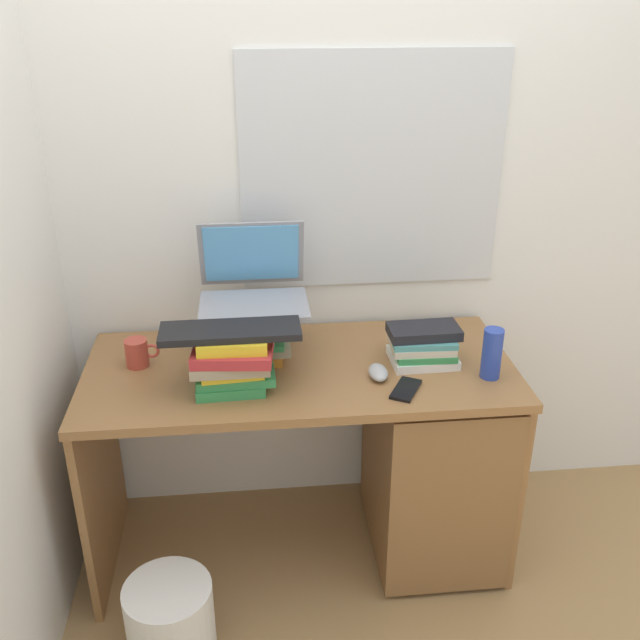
{
  "coord_description": "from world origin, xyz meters",
  "views": [
    {
      "loc": [
        -0.15,
        -2.05,
        1.88
      ],
      "look_at": [
        0.06,
        -0.04,
        0.94
      ],
      "focal_mm": 40.14,
      "sensor_mm": 36.0,
      "label": 1
    }
  ],
  "objects_px": {
    "book_stack_side": "(423,345)",
    "wastebasket": "(171,624)",
    "book_stack_tall": "(255,333)",
    "mug": "(137,353)",
    "desk": "(403,451)",
    "laptop": "(253,283)",
    "book_stack_keyboard_riser": "(232,361)",
    "keyboard": "(230,331)",
    "computer_mouse": "(378,372)",
    "cell_phone": "(406,389)",
    "water_bottle": "(492,354)"
  },
  "relations": [
    {
      "from": "keyboard",
      "to": "mug",
      "type": "xyz_separation_m",
      "value": [
        -0.31,
        0.18,
        -0.15
      ]
    },
    {
      "from": "desk",
      "to": "keyboard",
      "type": "bearing_deg",
      "value": -170.79
    },
    {
      "from": "book_stack_side",
      "to": "mug",
      "type": "bearing_deg",
      "value": 175.85
    },
    {
      "from": "book_stack_tall",
      "to": "desk",
      "type": "bearing_deg",
      "value": -10.69
    },
    {
      "from": "mug",
      "to": "keyboard",
      "type": "bearing_deg",
      "value": -29.64
    },
    {
      "from": "book_stack_tall",
      "to": "mug",
      "type": "height_order",
      "value": "book_stack_tall"
    },
    {
      "from": "book_stack_keyboard_riser",
      "to": "water_bottle",
      "type": "height_order",
      "value": "book_stack_keyboard_riser"
    },
    {
      "from": "desk",
      "to": "wastebasket",
      "type": "distance_m",
      "value": 0.94
    },
    {
      "from": "book_stack_tall",
      "to": "mug",
      "type": "xyz_separation_m",
      "value": [
        -0.38,
        -0.01,
        -0.05
      ]
    },
    {
      "from": "laptop",
      "to": "computer_mouse",
      "type": "height_order",
      "value": "laptop"
    },
    {
      "from": "water_bottle",
      "to": "cell_phone",
      "type": "height_order",
      "value": "water_bottle"
    },
    {
      "from": "book_stack_keyboard_riser",
      "to": "wastebasket",
      "type": "relative_size",
      "value": 0.9
    },
    {
      "from": "desk",
      "to": "mug",
      "type": "xyz_separation_m",
      "value": [
        -0.88,
        0.08,
        0.39
      ]
    },
    {
      "from": "book_stack_keyboard_riser",
      "to": "water_bottle",
      "type": "relative_size",
      "value": 1.56
    },
    {
      "from": "book_stack_tall",
      "to": "cell_phone",
      "type": "height_order",
      "value": "book_stack_tall"
    },
    {
      "from": "book_stack_keyboard_riser",
      "to": "computer_mouse",
      "type": "xyz_separation_m",
      "value": [
        0.46,
        0.02,
        -0.08
      ]
    },
    {
      "from": "wastebasket",
      "to": "mug",
      "type": "bearing_deg",
      "value": 100.26
    },
    {
      "from": "laptop",
      "to": "wastebasket",
      "type": "bearing_deg",
      "value": -116.4
    },
    {
      "from": "book_stack_tall",
      "to": "cell_phone",
      "type": "xyz_separation_m",
      "value": [
        0.45,
        -0.26,
        -0.09
      ]
    },
    {
      "from": "book_stack_tall",
      "to": "laptop",
      "type": "distance_m",
      "value": 0.16
    },
    {
      "from": "mug",
      "to": "desk",
      "type": "bearing_deg",
      "value": -5.43
    },
    {
      "from": "keyboard",
      "to": "wastebasket",
      "type": "xyz_separation_m",
      "value": [
        -0.22,
        -0.34,
        -0.81
      ]
    },
    {
      "from": "book_stack_tall",
      "to": "book_stack_side",
      "type": "relative_size",
      "value": 0.99
    },
    {
      "from": "book_stack_side",
      "to": "wastebasket",
      "type": "distance_m",
      "value": 1.16
    },
    {
      "from": "book_stack_keyboard_riser",
      "to": "cell_phone",
      "type": "distance_m",
      "value": 0.54
    },
    {
      "from": "keyboard",
      "to": "computer_mouse",
      "type": "bearing_deg",
      "value": 1.65
    },
    {
      "from": "cell_phone",
      "to": "computer_mouse",
      "type": "bearing_deg",
      "value": 156.65
    },
    {
      "from": "desk",
      "to": "computer_mouse",
      "type": "height_order",
      "value": "computer_mouse"
    },
    {
      "from": "laptop",
      "to": "keyboard",
      "type": "relative_size",
      "value": 0.83
    },
    {
      "from": "desk",
      "to": "book_stack_keyboard_riser",
      "type": "relative_size",
      "value": 5.42
    },
    {
      "from": "book_stack_keyboard_riser",
      "to": "wastebasket",
      "type": "distance_m",
      "value": 0.81
    },
    {
      "from": "book_stack_side",
      "to": "cell_phone",
      "type": "height_order",
      "value": "book_stack_side"
    },
    {
      "from": "desk",
      "to": "book_stack_side",
      "type": "bearing_deg",
      "value": 18.69
    },
    {
      "from": "laptop",
      "to": "mug",
      "type": "bearing_deg",
      "value": -169.43
    },
    {
      "from": "book_stack_tall",
      "to": "wastebasket",
      "type": "distance_m",
      "value": 0.93
    },
    {
      "from": "book_stack_keyboard_riser",
      "to": "laptop",
      "type": "relative_size",
      "value": 0.74
    },
    {
      "from": "book_stack_side",
      "to": "wastebasket",
      "type": "xyz_separation_m",
      "value": [
        -0.84,
        -0.45,
        -0.67
      ]
    },
    {
      "from": "laptop",
      "to": "cell_phone",
      "type": "relative_size",
      "value": 2.57
    },
    {
      "from": "book_stack_side",
      "to": "wastebasket",
      "type": "relative_size",
      "value": 0.81
    },
    {
      "from": "computer_mouse",
      "to": "wastebasket",
      "type": "height_order",
      "value": "computer_mouse"
    },
    {
      "from": "computer_mouse",
      "to": "book_stack_tall",
      "type": "bearing_deg",
      "value": 156.06
    },
    {
      "from": "keyboard",
      "to": "water_bottle",
      "type": "height_order",
      "value": "keyboard"
    },
    {
      "from": "book_stack_tall",
      "to": "book_stack_keyboard_riser",
      "type": "distance_m",
      "value": 0.2
    },
    {
      "from": "laptop",
      "to": "computer_mouse",
      "type": "relative_size",
      "value": 3.36
    },
    {
      "from": "book_stack_tall",
      "to": "book_stack_keyboard_riser",
      "type": "height_order",
      "value": "book_stack_tall"
    },
    {
      "from": "computer_mouse",
      "to": "cell_phone",
      "type": "bearing_deg",
      "value": -52.28
    },
    {
      "from": "desk",
      "to": "mug",
      "type": "distance_m",
      "value": 0.97
    },
    {
      "from": "laptop",
      "to": "mug",
      "type": "xyz_separation_m",
      "value": [
        -0.38,
        -0.07,
        -0.2
      ]
    },
    {
      "from": "desk",
      "to": "wastebasket",
      "type": "bearing_deg",
      "value": -151.36
    },
    {
      "from": "book_stack_tall",
      "to": "book_stack_side",
      "type": "height_order",
      "value": "book_stack_tall"
    }
  ]
}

